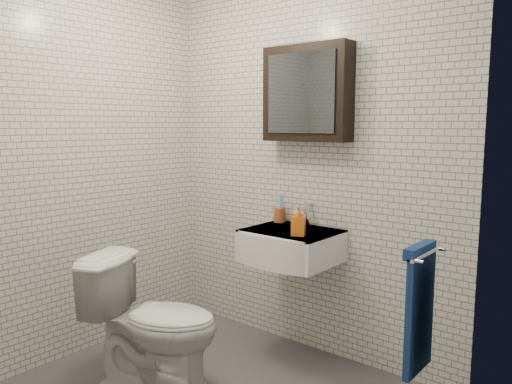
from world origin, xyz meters
TOP-DOWN VIEW (x-y plane):
  - room_shell at (0.00, 0.00)m, footprint 2.22×2.02m
  - washbasin at (0.05, 0.73)m, footprint 0.55×0.50m
  - faucet at (0.05, 0.93)m, footprint 0.06×0.20m
  - mirror_cabinet at (0.05, 0.93)m, footprint 0.60×0.15m
  - towel_rail at (1.04, 0.35)m, footprint 0.09×0.30m
  - toothbrush_cup at (-0.16, 0.94)m, footprint 0.09×0.09m
  - soap_bottle at (0.17, 0.67)m, footprint 0.11×0.11m
  - toilet at (-0.36, -0.00)m, footprint 0.86×0.69m

SIDE VIEW (x-z plane):
  - toilet at x=-0.36m, z-range 0.00..0.77m
  - towel_rail at x=1.04m, z-range 0.43..1.01m
  - washbasin at x=0.05m, z-range 0.66..0.86m
  - toothbrush_cup at x=-0.16m, z-range 0.80..1.01m
  - faucet at x=0.05m, z-range 0.84..0.99m
  - soap_bottle at x=0.17m, z-range 0.85..1.03m
  - room_shell at x=0.00m, z-range 0.21..2.72m
  - mirror_cabinet at x=0.05m, z-range 1.40..2.00m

